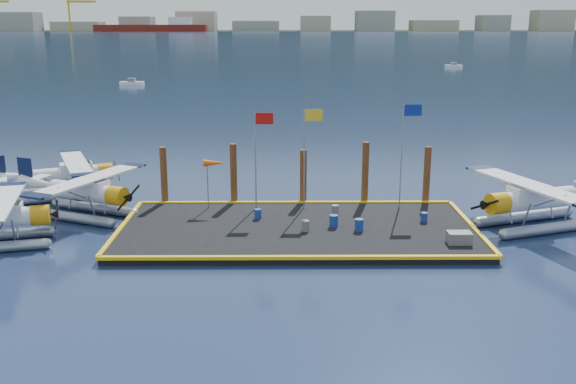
# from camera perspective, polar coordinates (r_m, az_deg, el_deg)

# --- Properties ---
(ground) EXTENTS (4000.00, 4000.00, 0.00)m
(ground) POSITION_cam_1_polar(r_m,az_deg,el_deg) (36.78, 0.82, -3.68)
(ground) COLOR #162344
(ground) RESTS_ON ground
(dock) EXTENTS (20.00, 10.00, 0.40)m
(dock) POSITION_cam_1_polar(r_m,az_deg,el_deg) (36.72, 0.82, -3.38)
(dock) COLOR black
(dock) RESTS_ON ground
(dock_bumpers) EXTENTS (20.25, 10.25, 0.18)m
(dock_bumpers) POSITION_cam_1_polar(r_m,az_deg,el_deg) (36.63, 0.83, -2.95)
(dock_bumpers) COLOR #EBB60D
(dock_bumpers) RESTS_ON dock
(far_backdrop) EXTENTS (3050.00, 2050.00, 810.00)m
(far_backdrop) POSITION_cam_1_polar(r_m,az_deg,el_deg) (1788.66, 7.59, 14.63)
(far_backdrop) COLOR black
(far_backdrop) RESTS_ON ground
(seaplane_b) EXTENTS (8.79, 9.22, 3.38)m
(seaplane_b) POSITION_cam_1_polar(r_m,az_deg,el_deg) (41.19, -17.54, -0.22)
(seaplane_b) COLOR #9499A2
(seaplane_b) RESTS_ON ground
(seaplane_c) EXTENTS (8.44, 8.88, 3.24)m
(seaplane_c) POSITION_cam_1_polar(r_m,az_deg,el_deg) (46.62, -18.71, 1.32)
(seaplane_c) COLOR #9499A2
(seaplane_c) RESTS_ON ground
(seaplane_d) EXTENTS (9.45, 10.06, 3.62)m
(seaplane_d) POSITION_cam_1_polar(r_m,az_deg,el_deg) (39.84, 21.01, -0.87)
(seaplane_d) COLOR #9499A2
(seaplane_d) RESTS_ON ground
(drum_0) EXTENTS (0.41, 0.41, 0.58)m
(drum_0) POSITION_cam_1_polar(r_m,az_deg,el_deg) (38.09, -2.69, -1.95)
(drum_0) COLOR navy
(drum_0) RESTS_ON dock
(drum_1) EXTENTS (0.48, 0.48, 0.68)m
(drum_1) POSITION_cam_1_polar(r_m,az_deg,el_deg) (36.05, 6.33, -2.92)
(drum_1) COLOR navy
(drum_1) RESTS_ON dock
(drum_2) EXTENTS (0.49, 0.49, 0.69)m
(drum_2) POSITION_cam_1_polar(r_m,az_deg,el_deg) (36.61, 4.08, -2.58)
(drum_2) COLOR navy
(drum_2) RESTS_ON dock
(drum_3) EXTENTS (0.43, 0.43, 0.61)m
(drum_3) POSITION_cam_1_polar(r_m,az_deg,el_deg) (35.79, 1.57, -3.02)
(drum_3) COLOR #5C5C61
(drum_3) RESTS_ON dock
(drum_4) EXTENTS (0.40, 0.40, 0.56)m
(drum_4) POSITION_cam_1_polar(r_m,az_deg,el_deg) (38.27, 12.00, -2.20)
(drum_4) COLOR navy
(drum_4) RESTS_ON dock
(drum_5) EXTENTS (0.41, 0.41, 0.58)m
(drum_5) POSITION_cam_1_polar(r_m,az_deg,el_deg) (38.97, 4.21, -1.59)
(drum_5) COLOR #5C5C61
(drum_5) RESTS_ON dock
(crate) EXTENTS (1.24, 0.82, 0.62)m
(crate) POSITION_cam_1_polar(r_m,az_deg,el_deg) (35.01, 14.97, -3.95)
(crate) COLOR #5C5C61
(crate) RESTS_ON dock
(flagpole_red) EXTENTS (1.14, 0.08, 6.00)m
(flagpole_red) POSITION_cam_1_polar(r_m,az_deg,el_deg) (39.38, -2.62, 4.16)
(flagpole_red) COLOR gray
(flagpole_red) RESTS_ON dock
(flagpole_yellow) EXTENTS (1.14, 0.08, 6.20)m
(flagpole_yellow) POSITION_cam_1_polar(r_m,az_deg,el_deg) (39.35, 1.76, 4.33)
(flagpole_yellow) COLOR gray
(flagpole_yellow) RESTS_ON dock
(flagpole_blue) EXTENTS (1.14, 0.08, 6.50)m
(flagpole_blue) POSITION_cam_1_polar(r_m,az_deg,el_deg) (40.00, 10.40, 4.52)
(flagpole_blue) COLOR gray
(flagpole_blue) RESTS_ON dock
(windsock) EXTENTS (1.40, 0.44, 3.12)m
(windsock) POSITION_cam_1_polar(r_m,az_deg,el_deg) (39.81, -6.53, 2.48)
(windsock) COLOR gray
(windsock) RESTS_ON dock
(piling_0) EXTENTS (0.44, 0.44, 4.00)m
(piling_0) POSITION_cam_1_polar(r_m,az_deg,el_deg) (42.13, -10.96, 1.28)
(piling_0) COLOR #4D2816
(piling_0) RESTS_ON ground
(piling_1) EXTENTS (0.44, 0.44, 4.20)m
(piling_1) POSITION_cam_1_polar(r_m,az_deg,el_deg) (41.52, -4.85, 1.44)
(piling_1) COLOR #4D2816
(piling_1) RESTS_ON ground
(piling_2) EXTENTS (0.44, 0.44, 3.80)m
(piling_2) POSITION_cam_1_polar(r_m,az_deg,el_deg) (41.46, 1.37, 1.19)
(piling_2) COLOR #4D2816
(piling_2) RESTS_ON ground
(piling_3) EXTENTS (0.44, 0.44, 4.30)m
(piling_3) POSITION_cam_1_polar(r_m,az_deg,el_deg) (41.71, 6.87, 1.52)
(piling_3) COLOR #4D2816
(piling_3) RESTS_ON ground
(piling_4) EXTENTS (0.44, 0.44, 4.00)m
(piling_4) POSITION_cam_1_polar(r_m,az_deg,el_deg) (42.44, 12.23, 1.31)
(piling_4) COLOR #4D2816
(piling_4) RESTS_ON ground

